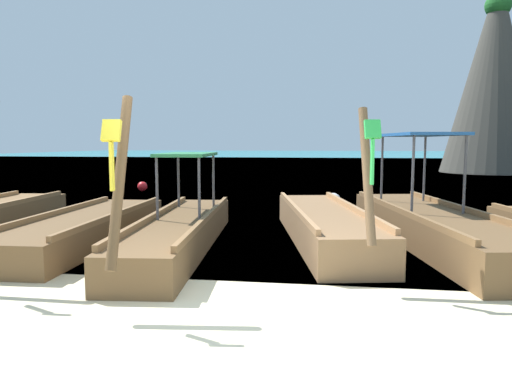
% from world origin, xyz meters
% --- Properties ---
extents(ground, '(120.00, 120.00, 0.00)m').
position_xyz_m(ground, '(0.00, 0.00, 0.00)').
color(ground, beige).
extents(sea_water, '(120.00, 120.00, 0.00)m').
position_xyz_m(sea_water, '(0.00, 61.42, 0.00)').
color(sea_water, teal).
rests_on(sea_water, ground).
extents(longtail_boat_red_ribbon, '(1.61, 5.92, 2.52)m').
position_xyz_m(longtail_boat_red_ribbon, '(-3.37, 3.57, 0.27)').
color(longtail_boat_red_ribbon, brown).
rests_on(longtail_boat_red_ribbon, ground).
extents(longtail_boat_yellow_ribbon, '(1.65, 6.61, 2.48)m').
position_xyz_m(longtail_boat_yellow_ribbon, '(-1.39, 3.36, 0.33)').
color(longtail_boat_yellow_ribbon, brown).
rests_on(longtail_boat_yellow_ribbon, ground).
extents(longtail_boat_green_ribbon, '(2.26, 6.06, 2.41)m').
position_xyz_m(longtail_boat_green_ribbon, '(1.22, 4.31, 0.32)').
color(longtail_boat_green_ribbon, olive).
rests_on(longtail_boat_green_ribbon, ground).
extents(longtail_boat_violet_ribbon, '(2.51, 7.06, 2.76)m').
position_xyz_m(longtail_boat_violet_ribbon, '(3.28, 4.45, 0.37)').
color(longtail_boat_violet_ribbon, brown).
rests_on(longtail_boat_violet_ribbon, ground).
extents(karst_rock, '(6.35, 6.35, 12.79)m').
position_xyz_m(karst_rock, '(12.11, 28.49, 6.22)').
color(karst_rock, '#47443D').
rests_on(karst_rock, ground).
extents(mooring_buoy_near, '(0.47, 0.47, 0.47)m').
position_xyz_m(mooring_buoy_near, '(1.44, 9.05, 0.24)').
color(mooring_buoy_near, white).
rests_on(mooring_buoy_near, sea_water).
extents(mooring_buoy_far, '(0.39, 0.39, 0.39)m').
position_xyz_m(mooring_buoy_far, '(-6.03, 13.05, 0.20)').
color(mooring_buoy_far, red).
rests_on(mooring_buoy_far, sea_water).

